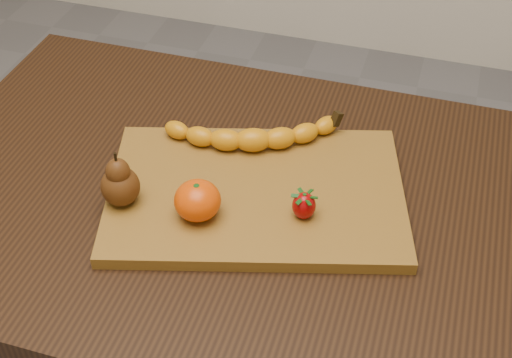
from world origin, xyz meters
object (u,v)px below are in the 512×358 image
(table, at_px, (225,234))
(mandarin, at_px, (197,200))
(cutting_board, at_px, (256,194))
(pear, at_px, (119,178))

(table, height_order, mandarin, mandarin)
(cutting_board, height_order, pear, pear)
(cutting_board, relative_size, mandarin, 6.57)
(table, xyz_separation_m, mandarin, (-0.01, -0.08, 0.15))
(table, bearing_deg, cutting_board, -1.07)
(cutting_board, bearing_deg, table, 163.29)
(table, bearing_deg, pear, -146.75)
(pear, distance_m, mandarin, 0.12)
(table, distance_m, mandarin, 0.17)
(table, xyz_separation_m, cutting_board, (0.05, -0.00, 0.11))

